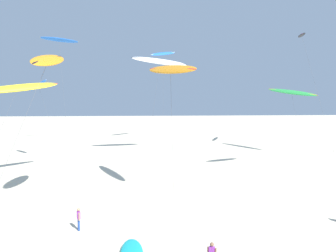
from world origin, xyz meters
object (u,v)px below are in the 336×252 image
(flying_kite_1, at_px, (48,60))
(flying_kite_4, at_px, (163,54))
(flying_kite_8, at_px, (17,88))
(person_near_right, at_px, (79,218))
(flying_kite_0, at_px, (38,85))
(flying_kite_7, at_px, (291,92))
(flying_kite_6, at_px, (302,35))
(flying_kite_5, at_px, (170,69))
(flying_kite_3, at_px, (59,40))
(flying_kite_2, at_px, (160,61))

(flying_kite_1, relative_size, flying_kite_4, 0.71)
(flying_kite_8, xyz_separation_m, person_near_right, (8.94, -13.80, -9.37))
(flying_kite_0, height_order, flying_kite_8, flying_kite_0)
(flying_kite_4, relative_size, flying_kite_7, 1.55)
(flying_kite_6, xyz_separation_m, person_near_right, (-30.63, -31.61, -18.52))
(flying_kite_4, relative_size, flying_kite_8, 1.46)
(flying_kite_0, xyz_separation_m, flying_kite_8, (1.28, -11.07, -0.61))
(flying_kite_5, height_order, flying_kite_6, flying_kite_6)
(flying_kite_4, xyz_separation_m, flying_kite_5, (-1.23, -36.02, -5.83))
(flying_kite_4, bearing_deg, flying_kite_5, -91.96)
(flying_kite_4, bearing_deg, flying_kite_3, -170.60)
(flying_kite_3, relative_size, flying_kite_5, 1.62)
(flying_kite_0, distance_m, person_near_right, 28.68)
(flying_kite_3, bearing_deg, flying_kite_6, -11.73)
(flying_kite_0, bearing_deg, flying_kite_6, 9.37)
(person_near_right, bearing_deg, flying_kite_5, 46.69)
(flying_kite_2, height_order, flying_kite_3, flying_kite_3)
(flying_kite_6, distance_m, flying_kite_8, 44.35)
(flying_kite_0, height_order, person_near_right, flying_kite_0)
(flying_kite_1, relative_size, flying_kite_7, 1.10)
(flying_kite_7, relative_size, flying_kite_8, 0.94)
(flying_kite_2, bearing_deg, person_near_right, -103.80)
(flying_kite_3, bearing_deg, flying_kite_5, -61.24)
(flying_kite_3, bearing_deg, flying_kite_8, -85.51)
(flying_kite_6, relative_size, person_near_right, 12.54)
(person_near_right, bearing_deg, flying_kite_7, 45.87)
(flying_kite_4, xyz_separation_m, flying_kite_8, (-17.18, -29.64, -7.40))
(flying_kite_4, height_order, flying_kite_5, flying_kite_4)
(flying_kite_0, distance_m, flying_kite_7, 38.39)
(flying_kite_4, bearing_deg, flying_kite_8, -120.09)
(flying_kite_1, xyz_separation_m, flying_kite_5, (9.76, 3.82, -0.35))
(flying_kite_6, relative_size, flying_kite_7, 1.68)
(flying_kite_1, xyz_separation_m, flying_kite_8, (-6.18, 10.20, -1.92))
(flying_kite_6, relative_size, flying_kite_8, 1.58)
(flying_kite_2, distance_m, flying_kite_7, 21.53)
(flying_kite_3, relative_size, person_near_right, 12.78)
(flying_kite_0, height_order, flying_kite_5, flying_kite_5)
(flying_kite_0, distance_m, flying_kite_5, 24.53)
(flying_kite_3, distance_m, flying_kite_6, 42.54)
(flying_kite_4, bearing_deg, flying_kite_6, -27.85)
(flying_kite_4, relative_size, flying_kite_6, 0.92)
(flying_kite_6, distance_m, person_near_right, 47.75)
(flying_kite_2, xyz_separation_m, flying_kite_7, (21.02, 0.57, -4.64))
(flying_kite_1, height_order, flying_kite_3, flying_kite_3)
(flying_kite_1, height_order, flying_kite_4, flying_kite_4)
(flying_kite_8, relative_size, person_near_right, 7.93)
(flying_kite_5, xyz_separation_m, flying_kite_7, (20.95, 21.39, -1.84))
(flying_kite_0, xyz_separation_m, flying_kite_7, (38.18, 3.94, -0.88))
(flying_kite_2, bearing_deg, flying_kite_5, -89.83)
(flying_kite_1, bearing_deg, flying_kite_7, 39.38)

